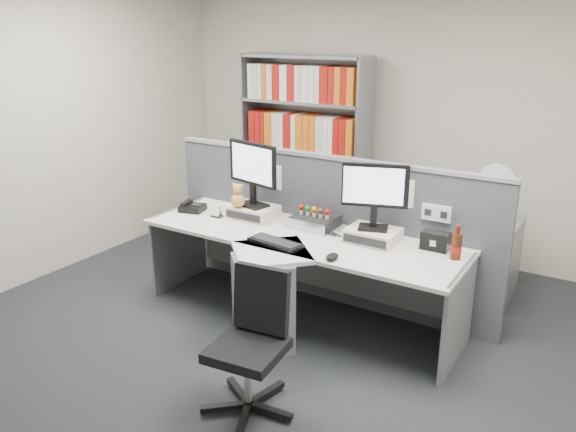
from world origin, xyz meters
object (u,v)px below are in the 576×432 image
Objects in this scene: desk at (284,275)px; shelving_unit at (305,153)px; desk_phone at (192,207)px; desk_fan at (496,186)px; desk_calendar at (217,212)px; keyboard at (276,242)px; monitor_right at (375,191)px; mouse at (332,257)px; filing_cabinet at (487,260)px; speaker at (435,241)px; desktop_pc at (315,221)px; office_chair at (253,338)px; monitor_left at (253,169)px; cola_bottle at (456,246)px.

shelving_unit is at bearing 115.96° from desk.
desk_phone is 2.60m from desk_fan.
desk_fan is (2.02, 1.18, 0.25)m from desk_calendar.
keyboard is 0.90× the size of desk_fan.
monitor_right is 4.07× the size of mouse.
keyboard is 1.95m from filing_cabinet.
desk_phone is at bearing 164.70° from keyboard.
monitor_right is 2.51× the size of speaker.
speaker is (1.05, 0.52, 0.05)m from keyboard.
desktop_pc is 0.49× the size of filing_cabinet.
desk_phone is (-1.11, 0.24, 0.30)m from desk.
office_chair is at bearing -115.70° from speaker.
desk_calendar is at bearing -149.50° from monitor_left.
desktop_pc is at bearing -141.36° from desk_fan.
speaker is (1.00, 0.47, 0.33)m from desk.
desk_phone is at bearing -176.75° from cola_bottle.
desk_fan is 0.57× the size of office_chair.
monitor_left is 0.68m from desktop_pc.
desk_calendar is (-0.82, 0.22, 0.31)m from desk.
office_chair is at bearing -123.33° from cola_bottle.
desk_calendar is at bearing -149.83° from desk_fan.
mouse is at bearing -133.94° from speaker.
speaker is at bearing 1.19° from desktop_pc.
keyboard reaches higher than filing_cabinet.
keyboard is 1.30m from cola_bottle.
desktop_pc is 1.37× the size of cola_bottle.
desk_fan is at bearing 63.57° from mouse.
keyboard is 0.82m from desk_calendar.
speaker is at bearing -35.91° from shelving_unit.
desk_phone is (-1.66, -0.14, -0.37)m from monitor_right.
desk_phone is (-0.56, -0.14, -0.39)m from monitor_left.
cola_bottle is 1.57m from office_chair.
desktop_pc is at bearing -178.81° from speaker.
desk_calendar is at bearing -149.82° from filing_cabinet.
desk_fan is at bearing 69.56° from office_chair.
monitor_right is at bearing 178.97° from cola_bottle.
desktop_pc is (0.01, 0.45, 0.31)m from desk.
desktop_pc is 0.86m from desk_calendar.
cola_bottle is at bearing 19.03° from keyboard.
desk is 0.29m from keyboard.
speaker is (1.55, 0.09, -0.36)m from monitor_left.
speaker reaches higher than desk_calendar.
desk_fan is at bearing 88.95° from cola_bottle.
monitor_right reaches higher than filing_cabinet.
shelving_unit is 2.15m from desk_fan.
filing_cabinet is at bearing 88.95° from cola_bottle.
shelving_unit is at bearing 114.26° from keyboard.
monitor_left reaches higher than office_chair.
shelving_unit is (-0.35, 1.46, -0.17)m from monitor_left.
cola_bottle is (1.73, -0.01, -0.33)m from monitor_left.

